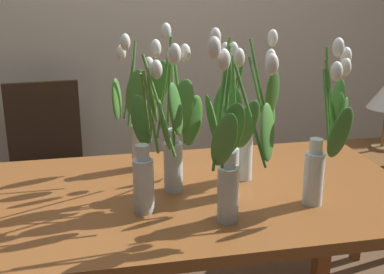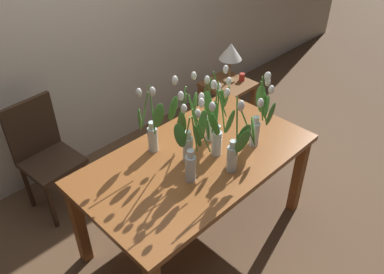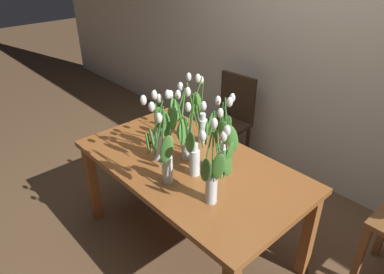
{
  "view_description": "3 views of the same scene",
  "coord_description": "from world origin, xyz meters",
  "px_view_note": "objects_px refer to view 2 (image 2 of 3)",
  "views": [
    {
      "loc": [
        -0.34,
        -1.63,
        1.47
      ],
      "look_at": [
        0.0,
        -0.0,
        0.94
      ],
      "focal_mm": 47.12,
      "sensor_mm": 36.0,
      "label": 1
    },
    {
      "loc": [
        -1.46,
        -1.41,
        2.39
      ],
      "look_at": [
        -0.04,
        0.0,
        0.93
      ],
      "focal_mm": 36.5,
      "sensor_mm": 36.0,
      "label": 2
    },
    {
      "loc": [
        1.48,
        -1.33,
        2.06
      ],
      "look_at": [
        -0.07,
        0.08,
        0.88
      ],
      "focal_mm": 32.83,
      "sensor_mm": 36.0,
      "label": 3
    }
  ],
  "objects_px": {
    "dining_chair": "(44,151)",
    "side_table": "(227,93)",
    "tulip_vase_1": "(218,130)",
    "tulip_vase_3": "(260,117)",
    "tulip_vase_6": "(193,152)",
    "pillar_candle": "(242,77)",
    "tulip_vase_5": "(151,131)",
    "table_lamp": "(231,52)",
    "tulip_vase_2": "(238,146)",
    "dining_table": "(197,167)",
    "tulip_vase_4": "(212,112)",
    "tulip_vase_0": "(189,132)"
  },
  "relations": [
    {
      "from": "dining_table",
      "to": "tulip_vase_5",
      "type": "distance_m",
      "value": 0.41
    },
    {
      "from": "side_table",
      "to": "table_lamp",
      "type": "distance_m",
      "value": 0.43
    },
    {
      "from": "tulip_vase_1",
      "to": "tulip_vase_6",
      "type": "xyz_separation_m",
      "value": [
        -0.28,
        -0.05,
        0.0
      ]
    },
    {
      "from": "dining_chair",
      "to": "table_lamp",
      "type": "distance_m",
      "value": 1.9
    },
    {
      "from": "dining_table",
      "to": "tulip_vase_4",
      "type": "height_order",
      "value": "tulip_vase_4"
    },
    {
      "from": "tulip_vase_6",
      "to": "side_table",
      "type": "distance_m",
      "value": 1.71
    },
    {
      "from": "tulip_vase_3",
      "to": "tulip_vase_6",
      "type": "bearing_deg",
      "value": 173.06
    },
    {
      "from": "tulip_vase_0",
      "to": "dining_chair",
      "type": "height_order",
      "value": "tulip_vase_0"
    },
    {
      "from": "tulip_vase_5",
      "to": "dining_chair",
      "type": "distance_m",
      "value": 1.01
    },
    {
      "from": "tulip_vase_4",
      "to": "table_lamp",
      "type": "bearing_deg",
      "value": 34.09
    },
    {
      "from": "tulip_vase_1",
      "to": "tulip_vase_3",
      "type": "relative_size",
      "value": 1.04
    },
    {
      "from": "tulip_vase_0",
      "to": "tulip_vase_3",
      "type": "relative_size",
      "value": 1.04
    },
    {
      "from": "side_table",
      "to": "pillar_candle",
      "type": "height_order",
      "value": "pillar_candle"
    },
    {
      "from": "tulip_vase_4",
      "to": "table_lamp",
      "type": "relative_size",
      "value": 1.42
    },
    {
      "from": "dining_table",
      "to": "pillar_candle",
      "type": "distance_m",
      "value": 1.53
    },
    {
      "from": "tulip_vase_0",
      "to": "tulip_vase_1",
      "type": "relative_size",
      "value": 1.0
    },
    {
      "from": "tulip_vase_6",
      "to": "table_lamp",
      "type": "bearing_deg",
      "value": 32.31
    },
    {
      "from": "tulip_vase_1",
      "to": "tulip_vase_3",
      "type": "height_order",
      "value": "tulip_vase_1"
    },
    {
      "from": "tulip_vase_4",
      "to": "tulip_vase_5",
      "type": "distance_m",
      "value": 0.43
    },
    {
      "from": "table_lamp",
      "to": "dining_table",
      "type": "bearing_deg",
      "value": -148.3
    },
    {
      "from": "tulip_vase_6",
      "to": "pillar_candle",
      "type": "distance_m",
      "value": 1.76
    },
    {
      "from": "tulip_vase_1",
      "to": "tulip_vase_2",
      "type": "distance_m",
      "value": 0.22
    },
    {
      "from": "tulip_vase_5",
      "to": "tulip_vase_6",
      "type": "xyz_separation_m",
      "value": [
        0.01,
        -0.37,
        0.02
      ]
    },
    {
      "from": "tulip_vase_1",
      "to": "tulip_vase_3",
      "type": "xyz_separation_m",
      "value": [
        0.29,
        -0.12,
        0.02
      ]
    },
    {
      "from": "tulip_vase_4",
      "to": "side_table",
      "type": "xyz_separation_m",
      "value": [
        1.0,
        0.68,
        -0.53
      ]
    },
    {
      "from": "tulip_vase_4",
      "to": "side_table",
      "type": "relative_size",
      "value": 1.02
    },
    {
      "from": "tulip_vase_1",
      "to": "tulip_vase_3",
      "type": "bearing_deg",
      "value": -21.53
    },
    {
      "from": "tulip_vase_6",
      "to": "tulip_vase_1",
      "type": "bearing_deg",
      "value": 9.58
    },
    {
      "from": "tulip_vase_5",
      "to": "table_lamp",
      "type": "height_order",
      "value": "tulip_vase_5"
    },
    {
      "from": "table_lamp",
      "to": "pillar_candle",
      "type": "relative_size",
      "value": 5.31
    },
    {
      "from": "tulip_vase_6",
      "to": "pillar_candle",
      "type": "relative_size",
      "value": 7.39
    },
    {
      "from": "tulip_vase_2",
      "to": "tulip_vase_6",
      "type": "relative_size",
      "value": 1.06
    },
    {
      "from": "table_lamp",
      "to": "dining_chair",
      "type": "bearing_deg",
      "value": 170.74
    },
    {
      "from": "pillar_candle",
      "to": "tulip_vase_6",
      "type": "bearing_deg",
      "value": -151.75
    },
    {
      "from": "tulip_vase_5",
      "to": "pillar_candle",
      "type": "relative_size",
      "value": 7.27
    },
    {
      "from": "tulip_vase_4",
      "to": "dining_chair",
      "type": "height_order",
      "value": "tulip_vase_4"
    },
    {
      "from": "tulip_vase_1",
      "to": "tulip_vase_6",
      "type": "height_order",
      "value": "tulip_vase_1"
    },
    {
      "from": "tulip_vase_0",
      "to": "tulip_vase_6",
      "type": "xyz_separation_m",
      "value": [
        -0.09,
        -0.13,
        -0.03
      ]
    },
    {
      "from": "tulip_vase_2",
      "to": "tulip_vase_1",
      "type": "bearing_deg",
      "value": 76.44
    },
    {
      "from": "tulip_vase_0",
      "to": "tulip_vase_3",
      "type": "xyz_separation_m",
      "value": [
        0.48,
        -0.2,
        -0.02
      ]
    },
    {
      "from": "pillar_candle",
      "to": "dining_table",
      "type": "bearing_deg",
      "value": -152.88
    },
    {
      "from": "dining_table",
      "to": "tulip_vase_1",
      "type": "distance_m",
      "value": 0.32
    },
    {
      "from": "side_table",
      "to": "pillar_candle",
      "type": "relative_size",
      "value": 7.33
    },
    {
      "from": "tulip_vase_3",
      "to": "side_table",
      "type": "distance_m",
      "value": 1.35
    },
    {
      "from": "tulip_vase_5",
      "to": "pillar_candle",
      "type": "height_order",
      "value": "tulip_vase_5"
    },
    {
      "from": "dining_chair",
      "to": "side_table",
      "type": "xyz_separation_m",
      "value": [
        1.81,
        -0.32,
        -0.09
      ]
    },
    {
      "from": "dining_chair",
      "to": "tulip_vase_0",
      "type": "bearing_deg",
      "value": -63.94
    },
    {
      "from": "tulip_vase_4",
      "to": "tulip_vase_6",
      "type": "distance_m",
      "value": 0.43
    },
    {
      "from": "tulip_vase_2",
      "to": "table_lamp",
      "type": "height_order",
      "value": "tulip_vase_2"
    },
    {
      "from": "tulip_vase_6",
      "to": "tulip_vase_3",
      "type": "bearing_deg",
      "value": -6.94
    }
  ]
}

